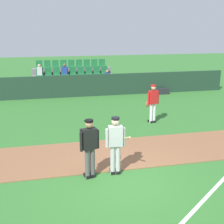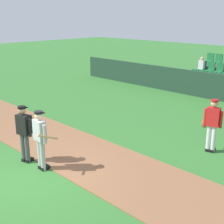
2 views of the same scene
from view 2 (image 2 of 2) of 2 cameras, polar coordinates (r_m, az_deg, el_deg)
The scene contains 6 objects.
ground_plane at distance 9.27m, azimuth -14.53°, elevation -10.98°, with size 80.00×80.00×0.00m, color #33702D.
infield_dirt_path at distance 10.23m, azimuth -5.34°, elevation -7.60°, with size 28.00×2.64×0.03m, color brown.
dugout_fence at distance 17.17m, azimuth 19.03°, elevation 4.14°, with size 20.00×0.16×1.37m, color #1E3828.
batter_grey_jersey at distance 9.12m, azimuth -12.78°, elevation -4.63°, with size 0.68×0.79×1.76m.
umpire_home_plate at distance 9.71m, azimuth -15.55°, elevation -3.28°, with size 0.57×0.38×1.76m.
runner_red_jersey at distance 10.55m, azimuth 17.60°, elevation -2.03°, with size 0.67×0.37×1.76m.
Camera 2 is at (7.18, -4.00, 4.29)m, focal length 50.69 mm.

